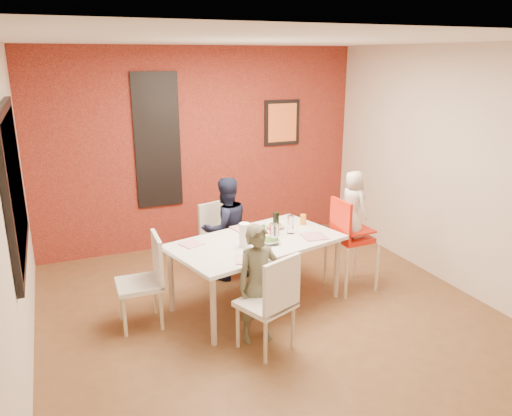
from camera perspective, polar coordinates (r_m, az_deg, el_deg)
name	(u,v)px	position (r m, az deg, el deg)	size (l,w,h in m)	color
ground	(267,311)	(5.33, 1.27, -11.74)	(4.50, 4.50, 0.00)	brown
ceiling	(269,40)	(4.68, 1.49, 18.67)	(4.50, 4.50, 0.02)	white
wall_back	(201,149)	(6.90, -6.29, 6.76)	(4.50, 0.02, 2.70)	beige
wall_front	(428,278)	(3.03, 19.08, -7.59)	(4.50, 0.02, 2.70)	beige
wall_left	(12,214)	(4.45, -26.14, -0.60)	(0.02, 4.50, 2.70)	beige
wall_right	(449,168)	(6.08, 21.19, 4.33)	(0.02, 4.50, 2.70)	beige
brick_accent_wall	(202,149)	(6.88, -6.24, 6.74)	(4.50, 0.02, 2.70)	maroon
picture_window_frame	(13,184)	(4.59, -25.98, 2.52)	(0.05, 1.70, 1.30)	black
picture_window_pane	(15,183)	(4.59, -25.80, 2.54)	(0.02, 1.55, 1.15)	black
glassblock_strip	(157,141)	(6.70, -11.21, 7.54)	(0.55, 0.03, 1.70)	white
glassblock_surround	(157,141)	(6.69, -11.20, 7.53)	(0.60, 0.03, 1.76)	black
art_print_frame	(282,123)	(7.24, 2.99, 9.72)	(0.54, 0.03, 0.64)	black
art_print_canvas	(282,123)	(7.23, 3.04, 9.71)	(0.44, 0.01, 0.54)	orange
dining_table	(256,246)	(5.21, 0.02, -4.38)	(1.93, 1.37, 0.73)	white
chair_near	(272,299)	(4.45, 1.87, -10.35)	(0.56, 0.56, 0.93)	silver
chair_far	(218,234)	(6.13, -4.38, -2.94)	(0.50, 0.50, 0.86)	silver
chair_left	(147,276)	(5.01, -12.35, -7.59)	(0.44, 0.44, 0.92)	silver
high_chair	(349,235)	(5.67, 10.59, -3.10)	(0.47, 0.47, 1.07)	red
child_near	(258,284)	(4.61, 0.29, -8.67)	(0.41, 0.27, 1.13)	#504E39
child_far	(226,229)	(5.88, -3.48, -2.36)	(0.60, 0.47, 1.23)	black
toddler	(353,204)	(5.58, 11.04, 0.43)	(0.36, 0.24, 0.74)	beige
plate_near_left	(248,259)	(4.71, -0.95, -5.86)	(0.23, 0.23, 0.01)	white
plate_far_mid	(244,228)	(5.53, -1.41, -2.33)	(0.24, 0.24, 0.01)	white
plate_near_right	(314,236)	(5.32, 6.65, -3.24)	(0.24, 0.24, 0.01)	silver
plate_far_left	(191,244)	(5.12, -7.39, -4.09)	(0.20, 0.20, 0.01)	white
salad_bowl_a	(270,241)	(5.10, 1.63, -3.82)	(0.19, 0.19, 0.05)	white
salad_bowl_b	(275,226)	(5.55, 2.19, -2.03)	(0.21, 0.21, 0.05)	white
wine_bottle	(276,224)	(5.30, 2.30, -1.80)	(0.07, 0.07, 0.26)	black
wine_glass_a	(275,234)	(5.05, 2.14, -3.02)	(0.08, 0.08, 0.22)	white
wine_glass_b	(290,224)	(5.37, 3.96, -1.88)	(0.07, 0.07, 0.21)	white
paper_towel_roll	(245,235)	(4.98, -1.31, -3.12)	(0.11, 0.11, 0.25)	white
condiment_red	(271,231)	(5.25, 1.77, -2.69)	(0.04, 0.04, 0.14)	red
condiment_green	(264,231)	(5.25, 0.87, -2.64)	(0.04, 0.04, 0.14)	#2D7527
condiment_brown	(256,231)	(5.24, 0.05, -2.70)	(0.03, 0.03, 0.14)	brown
sippy_cup	(303,220)	(5.67, 5.40, -1.33)	(0.07, 0.07, 0.12)	orange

